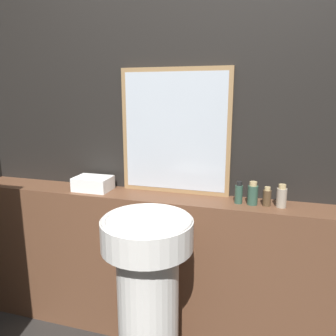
% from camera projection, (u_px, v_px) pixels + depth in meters
% --- Properties ---
extents(wall_back, '(8.00, 0.06, 2.50)m').
position_uv_depth(wall_back, '(169.00, 135.00, 1.96)').
color(wall_back, black).
rests_on(wall_back, ground_plane).
extents(vanity_counter, '(2.47, 0.24, 0.91)m').
position_uv_depth(vanity_counter, '(162.00, 268.00, 1.99)').
color(vanity_counter, brown).
rests_on(vanity_counter, ground_plane).
extents(pedestal_sink, '(0.41, 0.41, 0.96)m').
position_uv_depth(pedestal_sink, '(148.00, 301.00, 1.53)').
color(pedestal_sink, silver).
rests_on(pedestal_sink, ground_plane).
extents(mirror, '(0.65, 0.03, 0.72)m').
position_uv_depth(mirror, '(175.00, 132.00, 1.89)').
color(mirror, '#937047').
rests_on(mirror, vanity_counter).
extents(towel_stack, '(0.22, 0.16, 0.08)m').
position_uv_depth(towel_stack, '(93.00, 183.00, 2.00)').
color(towel_stack, white).
rests_on(towel_stack, vanity_counter).
extents(shampoo_bottle, '(0.04, 0.04, 0.12)m').
position_uv_depth(shampoo_bottle, '(239.00, 193.00, 1.76)').
color(shampoo_bottle, '#2D4C3D').
rests_on(shampoo_bottle, vanity_counter).
extents(conditioner_bottle, '(0.05, 0.05, 0.13)m').
position_uv_depth(conditioner_bottle, '(253.00, 194.00, 1.74)').
color(conditioner_bottle, '#2D4C3D').
rests_on(conditioner_bottle, vanity_counter).
extents(lotion_bottle, '(0.04, 0.04, 0.10)m').
position_uv_depth(lotion_bottle, '(267.00, 197.00, 1.72)').
color(lotion_bottle, '#4C3823').
rests_on(lotion_bottle, vanity_counter).
extents(body_wash_bottle, '(0.05, 0.05, 0.12)m').
position_uv_depth(body_wash_bottle, '(282.00, 197.00, 1.70)').
color(body_wash_bottle, gray).
rests_on(body_wash_bottle, vanity_counter).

